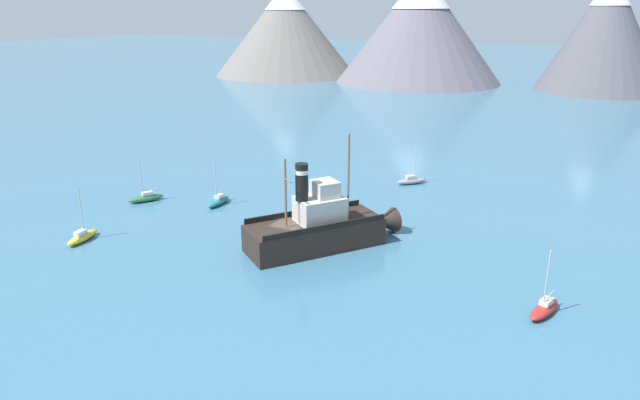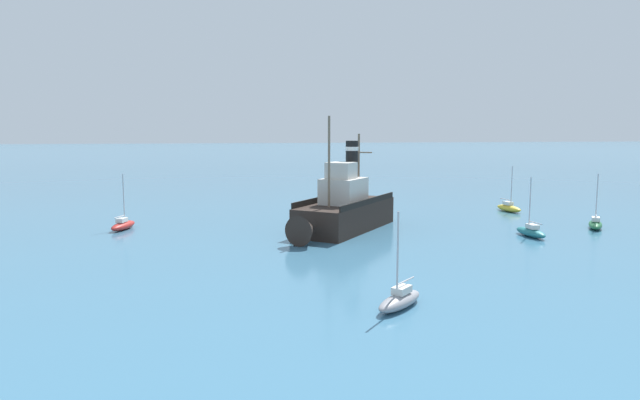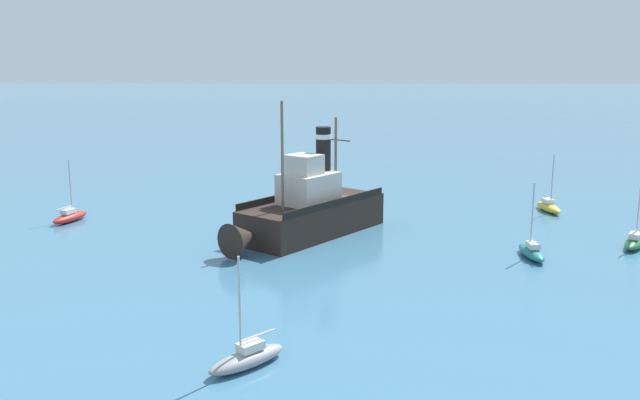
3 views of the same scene
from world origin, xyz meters
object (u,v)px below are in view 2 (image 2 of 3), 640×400
object	(u,v)px
sailboat_yellow	(509,208)
sailboat_teal	(531,232)
old_tugboat	(343,210)
sailboat_red	(123,225)
sailboat_grey	(400,299)
sailboat_green	(595,224)

from	to	relation	value
sailboat_yellow	sailboat_teal	distance (m)	14.60
old_tugboat	sailboat_red	world-z (taller)	old_tugboat
old_tugboat	sailboat_red	xyz separation A→B (m)	(19.03, -3.81, -1.40)
sailboat_teal	sailboat_red	bearing A→B (deg)	-14.97
old_tugboat	sailboat_yellow	bearing A→B (deg)	-157.19
sailboat_grey	sailboat_green	distance (m)	30.64
sailboat_grey	old_tugboat	bearing A→B (deg)	-94.26
sailboat_teal	old_tugboat	bearing A→B (deg)	-19.49
sailboat_teal	sailboat_green	world-z (taller)	same
old_tugboat	sailboat_teal	world-z (taller)	old_tugboat
sailboat_red	sailboat_green	size ratio (longest dim) A/B	1.00
old_tugboat	sailboat_red	bearing A→B (deg)	-11.31
sailboat_red	old_tugboat	bearing A→B (deg)	168.69
old_tugboat	sailboat_green	distance (m)	22.68
old_tugboat	sailboat_teal	xyz separation A→B (m)	(-14.77, 5.23, -1.40)
sailboat_green	sailboat_grey	bearing A→B (deg)	38.16
sailboat_yellow	sailboat_green	size ratio (longest dim) A/B	1.00
old_tugboat	sailboat_green	xyz separation A→B (m)	(-22.49, 2.62, -1.40)
sailboat_grey	sailboat_yellow	distance (m)	36.94
sailboat_grey	sailboat_yellow	size ratio (longest dim) A/B	1.00
sailboat_green	sailboat_red	bearing A→B (deg)	-8.81
sailboat_red	sailboat_green	bearing A→B (deg)	171.19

